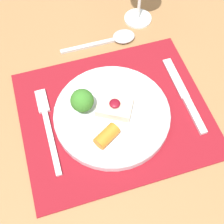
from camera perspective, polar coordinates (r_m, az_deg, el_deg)
ground_plane at (r=1.40m, az=0.24°, el=-16.12°), size 8.00×8.00×0.00m
dining_table at (r=0.77m, az=0.42°, el=-3.92°), size 1.37×0.95×0.76m
placemat at (r=0.69m, az=0.48°, el=-0.29°), size 0.41×0.34×0.00m
dinner_plate at (r=0.67m, az=-0.31°, el=-0.25°), size 0.25×0.25×0.08m
fork at (r=0.68m, az=-11.74°, el=-2.04°), size 0.02×0.21×0.01m
knife at (r=0.72m, az=13.45°, el=2.32°), size 0.02×0.21×0.01m
spoon at (r=0.81m, az=0.97°, el=13.37°), size 0.19×0.05×0.02m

